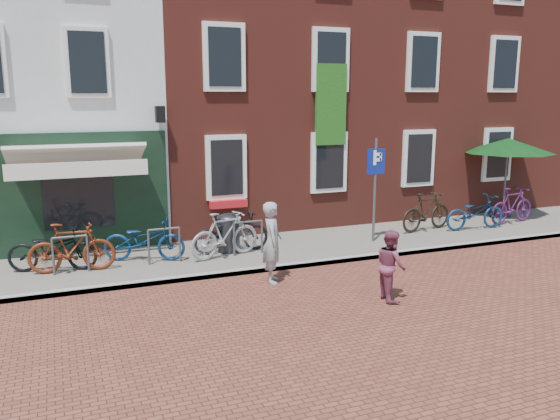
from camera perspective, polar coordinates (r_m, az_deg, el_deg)
name	(u,v)px	position (r m, az deg, el deg)	size (l,w,h in m)	color
ground	(244,275)	(12.49, -3.64, -6.53)	(80.00, 80.00, 0.00)	brown
sidewalk	(264,251)	(14.15, -1.67, -4.14)	(24.00, 3.00, 0.10)	slate
building_brick_mid	(234,60)	(19.20, -4.66, 14.84)	(6.00, 8.00, 10.00)	maroon
building_brick_right	(391,63)	(21.73, 11.14, 14.27)	(6.00, 8.00, 10.00)	maroon
filler_right	(527,79)	(25.78, 23.63, 11.95)	(7.00, 8.00, 9.00)	maroon
litter_bin	(229,230)	(13.87, -5.17, -2.07)	(0.55, 0.55, 1.01)	#2D2E30
parking_sign	(375,176)	(14.77, 9.56, 3.38)	(0.50, 0.07, 2.68)	#4C4C4F
parasol	(508,143)	(18.97, 21.97, 6.29)	(2.78, 2.78, 2.56)	#4C4C4F
woman	(272,242)	(11.79, -0.77, -3.27)	(0.62, 0.41, 1.71)	gray
boy	(391,265)	(11.03, 11.09, -5.46)	(0.66, 0.52, 1.37)	#81394F
bicycle_0	(52,249)	(13.24, -21.92, -3.66)	(0.65, 1.87, 0.98)	black
bicycle_1	(72,248)	(12.98, -20.21, -3.57)	(0.51, 1.81, 1.09)	#62240F
bicycle_2	(144,240)	(13.41, -13.50, -2.95)	(0.65, 1.87, 0.98)	navy
bicycle_3	(225,235)	(13.38, -5.55, -2.47)	(0.51, 1.81, 1.09)	gray
bicycle_4	(231,232)	(13.80, -4.91, -2.26)	(0.65, 1.87, 0.98)	black
bicycle_5	(426,212)	(16.46, 14.51, -0.16)	(0.51, 1.81, 1.09)	black
bicycle_6	(475,212)	(17.01, 19.01, -0.23)	(0.65, 1.87, 0.98)	#0E2846
bicycle_7	(512,205)	(18.20, 22.32, 0.44)	(0.51, 1.81, 1.09)	#4C1A4D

